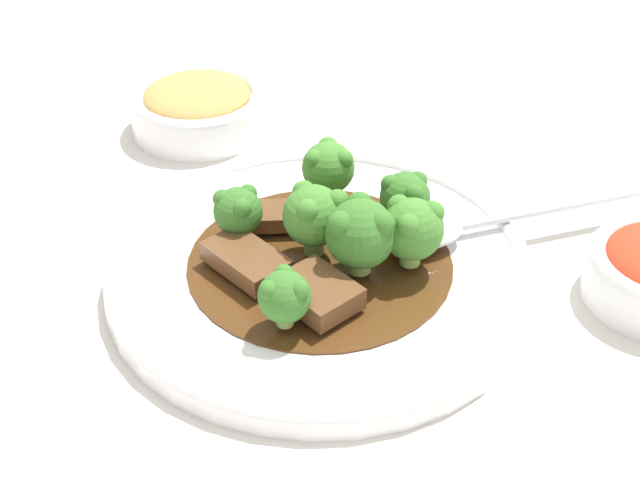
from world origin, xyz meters
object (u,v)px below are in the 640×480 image
object	(u,v)px
main_plate	(320,268)
broccoli_floret_2	(238,210)
broccoli_floret_3	(360,232)
serving_spoon	(445,226)
beef_strip_1	(282,217)
beef_strip_2	(246,260)
broccoli_floret_6	(284,296)
broccoli_floret_0	(328,167)
side_bowl_appetizer	(198,106)
broccoli_floret_4	(315,214)
beef_strip_0	(318,293)
broccoli_floret_1	(412,228)
broccoli_floret_5	(406,196)

from	to	relation	value
main_plate	broccoli_floret_2	world-z (taller)	broccoli_floret_2
broccoli_floret_3	serving_spoon	xyz separation A→B (m)	(-0.07, -0.00, -0.02)
serving_spoon	beef_strip_1	bearing A→B (deg)	-37.60
beef_strip_2	serving_spoon	distance (m)	0.14
broccoli_floret_6	main_plate	bearing A→B (deg)	-138.90
serving_spoon	broccoli_floret_3	bearing A→B (deg)	2.89
broccoli_floret_0	side_bowl_appetizer	world-z (taller)	broccoli_floret_0
side_bowl_appetizer	broccoli_floret_0	bearing A→B (deg)	95.90
broccoli_floret_2	broccoli_floret_4	distance (m)	0.06
broccoli_floret_0	broccoli_floret_6	world-z (taller)	broccoli_floret_0
broccoli_floret_6	side_bowl_appetizer	bearing A→B (deg)	-104.43
serving_spoon	side_bowl_appetizer	bearing A→B (deg)	-75.03
beef_strip_0	broccoli_floret_4	world-z (taller)	broccoli_floret_4
beef_strip_1	broccoli_floret_1	bearing A→B (deg)	120.95
broccoli_floret_3	broccoli_floret_5	world-z (taller)	broccoli_floret_3
broccoli_floret_0	broccoli_floret_3	size ratio (longest dim) A/B	0.95
main_plate	beef_strip_0	size ratio (longest dim) A/B	5.27
broccoli_floret_3	side_bowl_appetizer	world-z (taller)	broccoli_floret_3
beef_strip_1	broccoli_floret_4	xyz separation A→B (m)	(-0.00, 0.04, 0.03)
broccoli_floret_0	beef_strip_0	bearing A→B (deg)	55.00
main_plate	serving_spoon	bearing A→B (deg)	166.49
broccoli_floret_1	broccoli_floret_2	size ratio (longest dim) A/B	1.26
broccoli_floret_5	serving_spoon	size ratio (longest dim) A/B	0.20
serving_spoon	side_bowl_appetizer	size ratio (longest dim) A/B	1.88
broccoli_floret_1	broccoli_floret_6	distance (m)	0.10
broccoli_floret_0	broccoli_floret_4	world-z (taller)	same
main_plate	broccoli_floret_1	xyz separation A→B (m)	(-0.05, 0.04, 0.04)
side_bowl_appetizer	broccoli_floret_1	bearing A→B (deg)	96.05
main_plate	broccoli_floret_3	size ratio (longest dim) A/B	5.50
beef_strip_2	broccoli_floret_5	xyz separation A→B (m)	(-0.12, 0.02, 0.02)
serving_spoon	broccoli_floret_5	bearing A→B (deg)	-45.82
serving_spoon	main_plate	bearing A→B (deg)	-13.51
broccoli_floret_1	beef_strip_2	bearing A→B (deg)	-28.09
broccoli_floret_2	beef_strip_1	bearing A→B (deg)	178.14
broccoli_floret_0	broccoli_floret_5	xyz separation A→B (m)	(-0.03, 0.05, -0.01)
broccoli_floret_4	broccoli_floret_6	world-z (taller)	broccoli_floret_4
beef_strip_0	beef_strip_2	xyz separation A→B (m)	(0.02, -0.06, -0.00)
broccoli_floret_4	serving_spoon	xyz separation A→B (m)	(-0.09, 0.03, -0.02)
broccoli_floret_6	serving_spoon	xyz separation A→B (m)	(-0.14, -0.03, -0.02)
beef_strip_0	broccoli_floret_1	xyz separation A→B (m)	(-0.07, -0.00, 0.02)
main_plate	serving_spoon	xyz separation A→B (m)	(-0.09, 0.02, 0.02)
beef_strip_2	side_bowl_appetizer	distance (m)	0.23
broccoli_floret_3	broccoli_floret_5	distance (m)	0.06
broccoli_floret_1	broccoli_floret_3	bearing A→B (deg)	-18.21
beef_strip_1	broccoli_floret_3	size ratio (longest dim) A/B	1.44
broccoli_floret_2	broccoli_floret_3	xyz separation A→B (m)	(-0.05, 0.08, 0.01)
beef_strip_0	side_bowl_appetizer	size ratio (longest dim) A/B	0.47
serving_spoon	beef_strip_2	bearing A→B (deg)	-15.08
broccoli_floret_4	broccoli_floret_6	xyz separation A→B (m)	(0.05, 0.05, -0.01)
broccoli_floret_0	side_bowl_appetizer	distance (m)	0.19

